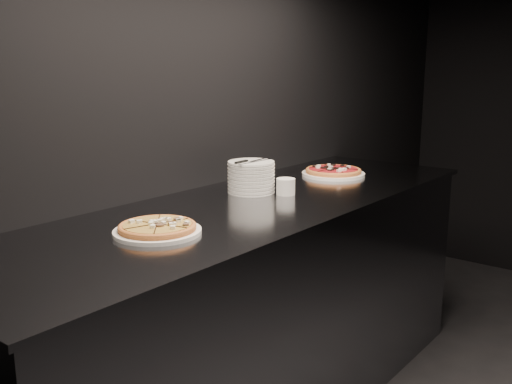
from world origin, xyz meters
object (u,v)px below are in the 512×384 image
Objects in this scene: ramekin at (286,186)px; cutlery at (250,161)px; plate_stack at (251,177)px; counter at (255,310)px; pizza_mushroom at (157,228)px; pizza_tomato at (333,172)px.

cutlery is at bearing -154.34° from ramekin.
plate_stack is 0.94× the size of cutlery.
plate_stack is 0.16m from ramekin.
plate_stack is (-0.13, 0.13, 0.53)m from counter.
plate_stack is (-0.16, 0.67, 0.05)m from pizza_mushroom.
cutlery reaches higher than plate_stack.
pizza_mushroom is 1.54× the size of plate_stack.
pizza_tomato reaches higher than counter.
pizza_tomato is 1.81× the size of plate_stack.
pizza_mushroom is 0.85× the size of pizza_tomato.
cutlery is (-0.15, 0.65, 0.12)m from pizza_mushroom.
ramekin is at bearing 19.29° from plate_stack.
cutlery reaches higher than ramekin.
pizza_mushroom is (0.03, -0.53, 0.48)m from counter.
plate_stack reaches higher than ramekin.
plate_stack is at bearing 103.12° from pizza_mushroom.
counter is 0.62m from cutlery.
ramekin reaches higher than pizza_mushroom.
pizza_mushroom is 1.44× the size of cutlery.
ramekin is at bearing 21.98° from cutlery.
cutlery is (0.01, -0.02, 0.07)m from plate_stack.
plate_stack is at bearing 133.85° from counter.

